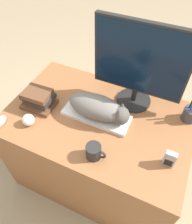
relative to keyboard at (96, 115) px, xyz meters
The scene contains 10 objects.
ground_plane 0.82m from the keyboard, 88.46° to the right, with size 12.00×12.00×0.00m, color #998466.
desk 0.37m from the keyboard, ahead, with size 1.13×0.74×0.72m.
keyboard is the anchor object (origin of this frame).
cat 0.08m from the keyboard, ahead, with size 0.37×0.16×0.13m.
monitor 0.39m from the keyboard, 53.79° to the left, with size 0.54×0.22×0.53m.
coffee_mug 0.27m from the keyboard, 67.67° to the right, with size 0.11×0.08×0.09m.
pen_cup 0.56m from the keyboard, 22.94° to the left, with size 0.09×0.09×0.20m.
baseball 0.40m from the keyboard, 147.33° to the right, with size 0.07×0.07×0.07m.
phone 0.48m from the keyboard, 16.55° to the right, with size 0.06×0.03×0.10m.
book_stack 0.38m from the keyboard, behind, with size 0.20×0.16×0.12m.
Camera 1 is at (0.35, -0.42, 1.73)m, focal length 35.00 mm.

